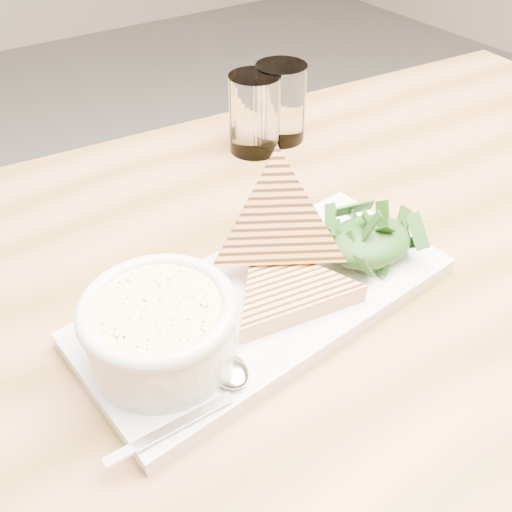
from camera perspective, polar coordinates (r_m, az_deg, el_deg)
floor at (r=1.29m, az=5.54°, el=-21.95°), size 6.00×6.00×0.00m
table_top at (r=0.62m, az=10.21°, el=-3.19°), size 1.30×0.92×0.04m
table_leg_br at (r=1.37m, az=15.92°, el=2.96°), size 0.06×0.06×0.70m
platter at (r=0.55m, az=1.16°, el=-4.43°), size 0.38×0.20×0.02m
soup_bowl at (r=0.48m, az=-9.40°, el=-7.81°), size 0.12×0.12×0.05m
soup at (r=0.46m, az=-9.78°, el=-5.33°), size 0.10×0.10×0.01m
bowl_rim at (r=0.46m, az=-9.81°, el=-5.15°), size 0.13×0.13×0.01m
sandwich_flat at (r=0.54m, az=3.09°, el=-3.33°), size 0.17×0.17×0.02m
sandwich_lean at (r=0.55m, az=2.27°, el=3.14°), size 0.21×0.20×0.17m
salad_base at (r=0.59m, az=11.21°, el=1.43°), size 0.09×0.07×0.04m
arugula_pile at (r=0.59m, az=11.32°, el=2.10°), size 0.11×0.10×0.05m
spoon_bowl at (r=0.48m, az=-2.81°, el=-11.31°), size 0.03×0.04×0.01m
spoon_handle at (r=0.45m, az=-8.53°, el=-16.67°), size 0.11×0.01×0.00m
glass_near at (r=0.79m, az=-0.14°, el=14.02°), size 0.07×0.07×0.11m
glass_far at (r=0.82m, az=2.46°, el=15.05°), size 0.07×0.07×0.11m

